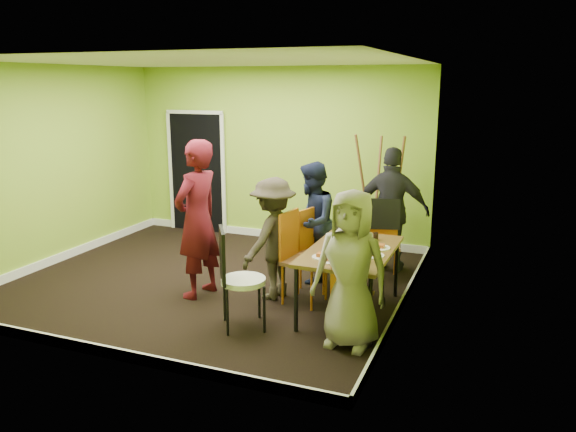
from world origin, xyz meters
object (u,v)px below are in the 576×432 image
(person_front_end, at_px, (351,269))
(person_left_far, at_px, (312,222))
(chair_back_end, at_px, (383,222))
(orange_bottle, at_px, (345,242))
(chair_bentwood, at_px, (236,274))
(chair_front_end, at_px, (350,290))
(person_left_near, at_px, (273,239))
(blue_bottle, at_px, (363,253))
(chair_left_near, at_px, (298,252))
(chair_left_far, at_px, (315,244))
(person_standing, at_px, (197,219))
(person_back_end, at_px, (392,210))
(thermos, at_px, (348,239))
(easel, at_px, (379,198))
(dining_table, at_px, (351,254))

(person_front_end, bearing_deg, person_left_far, 126.17)
(chair_back_end, relative_size, orange_bottle, 13.97)
(chair_bentwood, distance_m, person_left_far, 1.72)
(chair_front_end, xyz_separation_m, person_left_far, (-0.93, 1.48, 0.28))
(chair_bentwood, bearing_deg, person_left_near, 146.35)
(chair_back_end, xyz_separation_m, blue_bottle, (0.17, -1.79, 0.10))
(orange_bottle, bearing_deg, chair_left_near, -177.22)
(chair_left_far, relative_size, person_standing, 0.53)
(chair_back_end, xyz_separation_m, person_back_end, (0.07, 0.20, 0.12))
(thermos, xyz_separation_m, person_standing, (-1.81, -0.18, 0.10))
(chair_left_far, distance_m, thermos, 0.90)
(person_back_end, bearing_deg, chair_front_end, 90.79)
(chair_back_end, height_order, person_back_end, person_back_end)
(chair_back_end, bearing_deg, orange_bottle, 66.79)
(chair_bentwood, height_order, person_left_near, person_left_near)
(person_standing, bearing_deg, blue_bottle, 93.40)
(blue_bottle, relative_size, person_left_near, 0.12)
(easel, distance_m, person_left_near, 2.17)
(easel, distance_m, person_left_far, 1.39)
(chair_left_near, relative_size, easel, 0.59)
(person_left_near, bearing_deg, chair_front_end, 75.64)
(orange_bottle, bearing_deg, person_standing, -170.67)
(thermos, bearing_deg, chair_bentwood, -138.47)
(chair_left_near, height_order, easel, easel)
(chair_left_far, xyz_separation_m, orange_bottle, (0.53, -0.51, 0.22))
(person_left_near, distance_m, person_back_end, 1.87)
(chair_left_near, relative_size, chair_back_end, 1.04)
(chair_left_near, distance_m, chair_front_end, 1.10)
(easel, bearing_deg, thermos, -86.92)
(chair_front_end, xyz_separation_m, chair_bentwood, (-1.18, -0.22, 0.10))
(orange_bottle, bearing_deg, thermos, -59.74)
(chair_back_end, distance_m, easel, 0.76)
(thermos, relative_size, blue_bottle, 1.13)
(chair_left_far, xyz_separation_m, chair_left_near, (-0.03, -0.54, 0.05))
(chair_left_near, distance_m, person_front_end, 1.26)
(chair_front_end, relative_size, person_standing, 0.47)
(easel, bearing_deg, dining_table, -85.70)
(person_left_far, bearing_deg, person_front_end, 19.27)
(dining_table, distance_m, thermos, 0.17)
(chair_front_end, xyz_separation_m, easel, (-0.32, 2.72, 0.40))
(blue_bottle, bearing_deg, chair_left_near, 151.25)
(dining_table, bearing_deg, person_back_end, 85.51)
(person_left_far, bearing_deg, thermos, 29.28)
(chair_back_end, height_order, thermos, chair_back_end)
(orange_bottle, height_order, person_left_near, person_left_near)
(chair_left_near, xyz_separation_m, person_left_far, (-0.09, 0.76, 0.17))
(chair_front_end, bearing_deg, chair_left_near, 141.51)
(chair_left_near, relative_size, person_back_end, 0.63)
(chair_front_end, distance_m, person_standing, 2.12)
(easel, height_order, person_left_near, easel)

